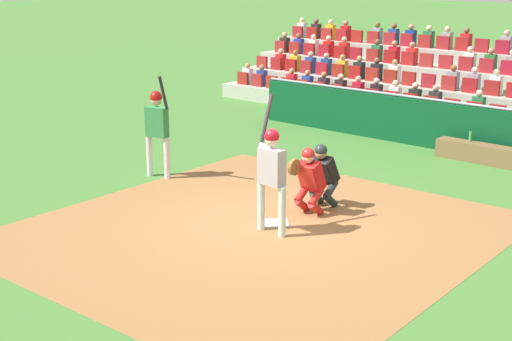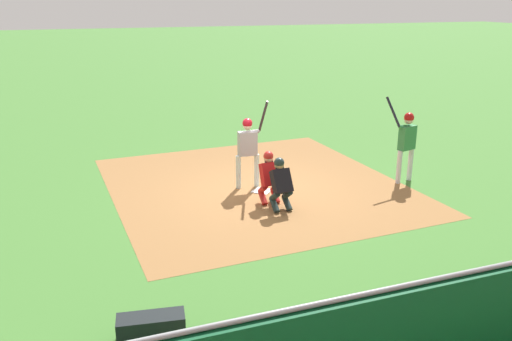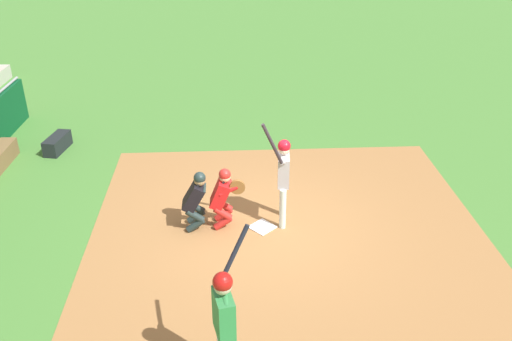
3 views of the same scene
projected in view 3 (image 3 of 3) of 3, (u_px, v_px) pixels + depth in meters
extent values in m
plane|color=#407630|center=(262.00, 228.00, 11.06)|extent=(160.00, 160.00, 0.00)
cube|color=olive|center=(287.00, 227.00, 11.06)|extent=(7.62, 8.13, 0.01)
cube|color=white|center=(262.00, 227.00, 11.05)|extent=(0.62, 0.62, 0.02)
cylinder|color=silver|center=(283.00, 197.00, 11.30)|extent=(0.14, 0.14, 0.87)
cylinder|color=silver|center=(283.00, 209.00, 10.86)|extent=(0.14, 0.14, 0.87)
cube|color=#A39BA2|center=(284.00, 170.00, 10.73)|extent=(0.49, 0.24, 0.62)
sphere|color=beige|center=(284.00, 149.00, 10.51)|extent=(0.23, 0.23, 0.23)
sphere|color=red|center=(284.00, 146.00, 10.48)|extent=(0.25, 0.25, 0.25)
cylinder|color=#A39BA2|center=(283.00, 158.00, 10.55)|extent=(0.51, 0.17, 0.14)
cylinder|color=#A39BA2|center=(283.00, 162.00, 10.38)|extent=(0.18, 0.15, 0.13)
cylinder|color=#291F26|center=(272.00, 144.00, 10.10)|extent=(0.15, 0.43, 0.84)
sphere|color=black|center=(281.00, 162.00, 10.32)|extent=(0.06, 0.06, 0.06)
cylinder|color=red|center=(224.00, 214.00, 11.23)|extent=(0.14, 0.38, 0.34)
cylinder|color=red|center=(223.00, 205.00, 11.13)|extent=(0.14, 0.38, 0.33)
cylinder|color=red|center=(223.00, 223.00, 10.95)|extent=(0.14, 0.38, 0.34)
cylinder|color=red|center=(223.00, 213.00, 10.85)|extent=(0.14, 0.38, 0.33)
cube|color=red|center=(220.00, 193.00, 10.82)|extent=(0.42, 0.43, 0.60)
cube|color=red|center=(226.00, 193.00, 10.82)|extent=(0.38, 0.22, 0.45)
sphere|color=tan|center=(225.00, 177.00, 10.65)|extent=(0.22, 0.22, 0.22)
cube|color=black|center=(225.00, 177.00, 10.65)|extent=(0.20, 0.11, 0.20)
sphere|color=red|center=(225.00, 174.00, 10.62)|extent=(0.24, 0.24, 0.24)
cylinder|color=brown|center=(237.00, 187.00, 10.62)|extent=(0.07, 0.30, 0.30)
cylinder|color=red|center=(228.00, 191.00, 10.62)|extent=(0.16, 0.40, 0.22)
cylinder|color=#1F2D2C|center=(196.00, 216.00, 11.16)|extent=(0.16, 0.39, 0.34)
cylinder|color=#1F2D2C|center=(196.00, 207.00, 11.05)|extent=(0.16, 0.39, 0.33)
cylinder|color=#1F2D2C|center=(196.00, 225.00, 10.87)|extent=(0.16, 0.39, 0.34)
cylinder|color=#1F2D2C|center=(195.00, 216.00, 10.77)|extent=(0.16, 0.39, 0.33)
cube|color=black|center=(194.00, 196.00, 10.75)|extent=(0.44, 0.50, 0.60)
cube|color=#1F2D2C|center=(199.00, 196.00, 10.76)|extent=(0.39, 0.29, 0.43)
sphere|color=#A37E53|center=(200.00, 181.00, 10.59)|extent=(0.22, 0.22, 0.22)
cube|color=black|center=(200.00, 181.00, 10.59)|extent=(0.20, 0.14, 0.19)
sphere|color=#1F2D2C|center=(200.00, 178.00, 10.57)|extent=(0.24, 0.24, 0.24)
cube|color=black|center=(57.00, 143.00, 14.17)|extent=(1.01, 0.50, 0.40)
cube|color=#2E7A40|center=(224.00, 315.00, 7.09)|extent=(0.51, 0.34, 0.64)
sphere|color=#C9AB8E|center=(223.00, 286.00, 6.87)|extent=(0.23, 0.23, 0.23)
sphere|color=#B01310|center=(223.00, 282.00, 6.84)|extent=(0.26, 0.26, 0.26)
cylinder|color=#2E7A40|center=(224.00, 293.00, 7.00)|extent=(0.51, 0.17, 0.14)
cylinder|color=#2E7A40|center=(221.00, 284.00, 7.16)|extent=(0.17, 0.11, 0.13)
cylinder|color=black|center=(235.00, 253.00, 7.12)|extent=(0.29, 0.43, 0.75)
sphere|color=black|center=(222.00, 280.00, 7.20)|extent=(0.06, 0.06, 0.06)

